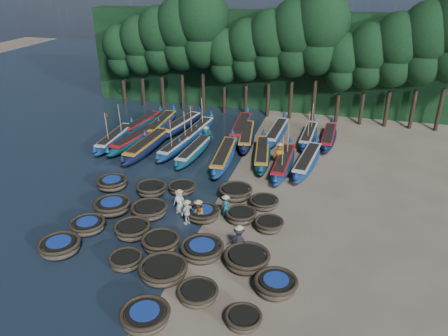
% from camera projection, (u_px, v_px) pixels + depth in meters
% --- Properties ---
extents(ground, '(120.00, 120.00, 0.00)m').
position_uv_depth(ground, '(210.00, 212.00, 27.66)').
color(ground, gray).
rests_on(ground, ground).
extents(foliage_wall, '(40.00, 3.00, 10.00)m').
position_uv_depth(foliage_wall, '(274.00, 61.00, 46.08)').
color(foliage_wall, black).
rests_on(foliage_wall, ground).
extents(coracle_3, '(2.68, 2.68, 0.81)m').
position_uv_depth(coracle_3, '(145.00, 317.00, 18.82)').
color(coracle_3, brown).
rests_on(coracle_3, ground).
extents(coracle_4, '(1.66, 1.66, 0.64)m').
position_uv_depth(coracle_4, '(243.00, 319.00, 18.83)').
color(coracle_4, brown).
rests_on(coracle_4, ground).
extents(coracle_5, '(2.56, 2.56, 0.79)m').
position_uv_depth(coracle_5, '(60.00, 246.00, 23.53)').
color(coracle_5, brown).
rests_on(coracle_5, ground).
extents(coracle_6, '(1.79, 1.79, 0.72)m').
position_uv_depth(coracle_6, '(126.00, 260.00, 22.48)').
color(coracle_6, brown).
rests_on(coracle_6, ground).
extents(coracle_7, '(2.91, 2.91, 0.81)m').
position_uv_depth(coracle_7, '(163.00, 270.00, 21.68)').
color(coracle_7, brown).
rests_on(coracle_7, ground).
extents(coracle_8, '(2.03, 2.03, 0.66)m').
position_uv_depth(coracle_8, '(198.00, 293.00, 20.29)').
color(coracle_8, brown).
rests_on(coracle_8, ground).
extents(coracle_9, '(2.13, 2.13, 0.82)m').
position_uv_depth(coracle_9, '(276.00, 285.00, 20.68)').
color(coracle_9, brown).
rests_on(coracle_9, ground).
extents(coracle_10, '(2.55, 2.55, 0.69)m').
position_uv_depth(coracle_10, '(88.00, 225.00, 25.53)').
color(coracle_10, brown).
rests_on(coracle_10, ground).
extents(coracle_11, '(2.37, 2.37, 0.80)m').
position_uv_depth(coracle_11, '(132.00, 230.00, 25.00)').
color(coracle_11, brown).
rests_on(coracle_11, ground).
extents(coracle_12, '(2.14, 2.14, 0.83)m').
position_uv_depth(coracle_12, '(161.00, 243.00, 23.82)').
color(coracle_12, brown).
rests_on(coracle_12, ground).
extents(coracle_13, '(2.81, 2.81, 0.80)m').
position_uv_depth(coracle_13, '(202.00, 250.00, 23.26)').
color(coracle_13, brown).
rests_on(coracle_13, ground).
extents(coracle_14, '(2.71, 2.71, 0.83)m').
position_uv_depth(coracle_14, '(247.00, 259.00, 22.48)').
color(coracle_14, brown).
rests_on(coracle_14, ground).
extents(coracle_15, '(2.88, 2.88, 0.82)m').
position_uv_depth(coracle_15, '(112.00, 206.00, 27.42)').
color(coracle_15, brown).
rests_on(coracle_15, ground).
extents(coracle_16, '(2.44, 2.44, 0.77)m').
position_uv_depth(coracle_16, '(149.00, 210.00, 27.04)').
color(coracle_16, brown).
rests_on(coracle_16, ground).
extents(coracle_17, '(2.14, 2.14, 0.71)m').
position_uv_depth(coracle_17, '(203.00, 213.00, 26.75)').
color(coracle_17, brown).
rests_on(coracle_17, ground).
extents(coracle_18, '(2.21, 2.21, 0.73)m').
position_uv_depth(coracle_18, '(241.00, 215.00, 26.51)').
color(coracle_18, brown).
rests_on(coracle_18, ground).
extents(coracle_19, '(2.11, 2.11, 0.69)m').
position_uv_depth(coracle_19, '(269.00, 225.00, 25.63)').
color(coracle_19, brown).
rests_on(coracle_19, ground).
extents(coracle_20, '(2.18, 2.18, 0.74)m').
position_uv_depth(coracle_20, '(112.00, 183.00, 30.40)').
color(coracle_20, brown).
rests_on(coracle_20, ground).
extents(coracle_21, '(2.07, 2.07, 0.79)m').
position_uv_depth(coracle_21, '(151.00, 189.00, 29.55)').
color(coracle_21, brown).
rests_on(coracle_21, ground).
extents(coracle_22, '(2.33, 2.33, 0.64)m').
position_uv_depth(coracle_22, '(182.00, 188.00, 29.89)').
color(coracle_22, brown).
rests_on(coracle_22, ground).
extents(coracle_23, '(2.68, 2.68, 0.80)m').
position_uv_depth(coracle_23, '(235.00, 192.00, 29.14)').
color(coracle_23, brown).
rests_on(coracle_23, ground).
extents(coracle_24, '(1.99, 1.99, 0.64)m').
position_uv_depth(coracle_24, '(264.00, 203.00, 28.05)').
color(coracle_24, brown).
rests_on(coracle_24, ground).
extents(long_boat_0, '(1.73, 7.73, 3.29)m').
position_uv_depth(long_boat_0, '(115.00, 138.00, 37.99)').
color(long_boat_0, navy).
rests_on(long_boat_0, ground).
extents(long_boat_1, '(2.59, 7.98, 1.42)m').
position_uv_depth(long_boat_1, '(136.00, 139.00, 37.73)').
color(long_boat_1, '#0D354C').
rests_on(long_boat_1, ground).
extents(long_boat_2, '(1.94, 8.45, 1.49)m').
position_uv_depth(long_boat_2, '(147.00, 145.00, 36.37)').
color(long_boat_2, '#0E1A34').
rests_on(long_boat_2, ground).
extents(long_boat_3, '(2.13, 7.40, 3.16)m').
position_uv_depth(long_boat_3, '(179.00, 145.00, 36.57)').
color(long_boat_3, navy).
rests_on(long_boat_3, ground).
extents(long_boat_4, '(1.74, 7.41, 1.31)m').
position_uv_depth(long_boat_4, '(194.00, 151.00, 35.47)').
color(long_boat_4, '#0D354C').
rests_on(long_boat_4, ground).
extents(long_boat_5, '(2.09, 8.27, 1.46)m').
position_uv_depth(long_boat_5, '(224.00, 156.00, 34.40)').
color(long_boat_5, navy).
rests_on(long_boat_5, ground).
extents(long_boat_6, '(2.53, 7.73, 1.38)m').
position_uv_depth(long_boat_6, '(262.00, 154.00, 34.86)').
color(long_boat_6, '#0D354C').
rests_on(long_boat_6, ground).
extents(long_boat_7, '(1.49, 7.88, 3.35)m').
position_uv_depth(long_boat_7, '(283.00, 163.00, 33.26)').
color(long_boat_7, navy).
rests_on(long_boat_7, ground).
extents(long_boat_8, '(2.30, 8.02, 1.42)m').
position_uv_depth(long_boat_8, '(307.00, 161.00, 33.53)').
color(long_boat_8, navy).
rests_on(long_boat_8, ground).
extents(long_boat_9, '(2.09, 7.42, 1.31)m').
position_uv_depth(long_boat_9, '(142.00, 123.00, 41.64)').
color(long_boat_9, '#0D354C').
rests_on(long_boat_9, ground).
extents(long_boat_10, '(1.74, 8.17, 1.44)m').
position_uv_depth(long_boat_10, '(161.00, 124.00, 41.27)').
color(long_boat_10, navy).
rests_on(long_boat_10, ground).
extents(long_boat_11, '(2.62, 7.89, 1.40)m').
position_uv_depth(long_boat_11, '(181.00, 125.00, 41.11)').
color(long_boat_11, '#0E1A34').
rests_on(long_boat_11, ground).
extents(long_boat_12, '(1.89, 7.85, 3.34)m').
position_uv_depth(long_boat_12, '(197.00, 131.00, 39.62)').
color(long_boat_12, navy).
rests_on(long_boat_12, ground).
extents(long_boat_13, '(2.13, 8.55, 1.51)m').
position_uv_depth(long_boat_13, '(241.00, 128.00, 40.30)').
color(long_boat_13, navy).
rests_on(long_boat_13, ground).
extents(long_boat_14, '(2.59, 7.95, 1.41)m').
position_uv_depth(long_boat_14, '(247.00, 136.00, 38.43)').
color(long_boat_14, '#0E1A34').
rests_on(long_boat_14, ground).
extents(long_boat_15, '(1.75, 7.98, 1.40)m').
position_uv_depth(long_boat_15, '(277.00, 133.00, 39.25)').
color(long_boat_15, navy).
rests_on(long_boat_15, ground).
extents(long_boat_16, '(1.59, 7.33, 3.12)m').
position_uv_depth(long_boat_16, '(308.00, 135.00, 38.70)').
color(long_boat_16, navy).
rests_on(long_boat_16, ground).
extents(long_boat_17, '(1.55, 7.38, 1.30)m').
position_uv_depth(long_boat_17, '(329.00, 137.00, 38.35)').
color(long_boat_17, '#0E1A34').
rests_on(long_boat_17, ground).
extents(fisherman_0, '(0.76, 0.52, 1.75)m').
position_uv_depth(fisherman_0, '(180.00, 201.00, 27.31)').
color(fisherman_0, silver).
rests_on(fisherman_0, ground).
extents(fisherman_1, '(0.66, 0.53, 1.77)m').
position_uv_depth(fisherman_1, '(226.00, 206.00, 26.60)').
color(fisherman_1, '#1B6171').
rests_on(fisherman_1, ground).
extents(fisherman_2, '(0.80, 0.90, 1.73)m').
position_uv_depth(fisherman_2, '(198.00, 211.00, 26.15)').
color(fisherman_2, '#BA6A18').
rests_on(fisherman_2, ground).
extents(fisherman_3, '(1.13, 0.70, 1.89)m').
position_uv_depth(fisherman_3, '(239.00, 239.00, 23.37)').
color(fisherman_3, black).
rests_on(fisherman_3, ground).
extents(fisherman_4, '(0.75, 0.99, 1.77)m').
position_uv_depth(fisherman_4, '(187.00, 212.00, 26.07)').
color(fisherman_4, silver).
rests_on(fisherman_4, ground).
extents(fisherman_5, '(1.61, 0.72, 1.87)m').
position_uv_depth(fisherman_5, '(206.00, 136.00, 37.50)').
color(fisherman_5, '#1B6171').
rests_on(fisherman_5, ground).
extents(fisherman_6, '(0.89, 0.59, 1.98)m').
position_uv_depth(fisherman_6, '(279.00, 154.00, 33.77)').
color(fisherman_6, '#BA6A18').
rests_on(fisherman_6, ground).
extents(tree_0, '(3.68, 3.68, 8.68)m').
position_uv_depth(tree_0, '(120.00, 50.00, 46.43)').
color(tree_0, black).
rests_on(tree_0, ground).
extents(tree_1, '(4.09, 4.09, 9.65)m').
position_uv_depth(tree_1, '(139.00, 45.00, 45.59)').
color(tree_1, black).
rests_on(tree_1, ground).
extents(tree_2, '(4.51, 4.51, 10.63)m').
position_uv_depth(tree_2, '(159.00, 39.00, 44.76)').
color(tree_2, black).
rests_on(tree_2, ground).
extents(tree_3, '(4.92, 4.92, 11.60)m').
position_uv_depth(tree_3, '(180.00, 33.00, 43.93)').
color(tree_3, black).
rests_on(tree_3, ground).
extents(tree_4, '(5.34, 5.34, 12.58)m').
position_uv_depth(tree_4, '(202.00, 27.00, 43.09)').
color(tree_4, black).
rests_on(tree_4, ground).
extents(tree_5, '(3.68, 3.68, 8.68)m').
position_uv_depth(tree_5, '(224.00, 56.00, 43.69)').
color(tree_5, black).
rests_on(tree_5, ground).
extents(tree_6, '(4.09, 4.09, 9.65)m').
position_uv_depth(tree_6, '(247.00, 50.00, 42.85)').
color(tree_6, black).
rests_on(tree_6, ground).
extents(tree_7, '(4.51, 4.51, 10.63)m').
position_uv_depth(tree_7, '(270.00, 44.00, 42.02)').
color(tree_7, black).
rests_on(tree_7, ground).
extents(tree_8, '(4.92, 4.92, 11.60)m').
position_uv_depth(tree_8, '(295.00, 38.00, 41.18)').
color(tree_8, black).
rests_on(tree_8, ground).
extents(tree_9, '(5.34, 5.34, 12.58)m').
position_uv_depth(tree_9, '(320.00, 31.00, 40.35)').
color(tree_9, black).
rests_on(tree_9, ground).
extents(tree_10, '(3.68, 3.68, 8.68)m').
position_uv_depth(tree_10, '(342.00, 62.00, 40.95)').
color(tree_10, black).
rests_on(tree_10, ground).
extents(tree_11, '(4.09, 4.09, 9.65)m').
position_uv_depth(tree_11, '(369.00, 56.00, 40.11)').
color(tree_11, black).
rests_on(tree_11, ground).
extents(tree_12, '(4.51, 4.51, 10.63)m').
position_uv_depth(tree_12, '(397.00, 49.00, 39.28)').
color(tree_12, black).
rests_on(tree_12, ground).
extents(tree_13, '(4.92, 4.92, 11.60)m').
position_uv_depth(tree_13, '(425.00, 43.00, 38.44)').
color(tree_13, black).
rests_on(tree_13, ground).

